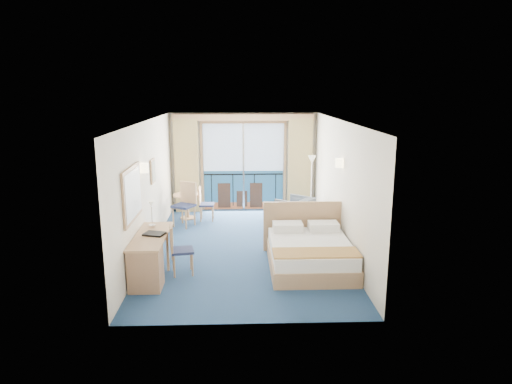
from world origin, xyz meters
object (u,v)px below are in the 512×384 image
nightstand (324,229)px  table_chair_a (204,202)px  floor_lamp (312,171)px  desk_chair (178,247)px  desk (147,262)px  table_chair_b (186,201)px  armchair (295,211)px  round_table (187,200)px  bed (310,252)px

nightstand → table_chair_a: size_ratio=0.63×
floor_lamp → desk_chair: (-3.02, -3.76, -0.71)m
table_chair_a → desk: bearing=170.6°
nightstand → table_chair_b: bearing=157.2°
desk → table_chair_a: table_chair_a is taller
nightstand → desk: bearing=-147.4°
table_chair_b → nightstand: bearing=5.9°
desk → table_chair_a: (0.67, 4.00, 0.06)m
armchair → floor_lamp: floor_lamp is taller
floor_lamp → round_table: size_ratio=2.26×
floor_lamp → round_table: floor_lamp is taller
desk → desk_chair: (0.46, 0.49, 0.10)m
armchair → desk: (-2.97, -3.52, 0.07)m
desk_chair → round_table: desk_chair is taller
floor_lamp → armchair: bearing=-125.0°
round_table → table_chair_a: size_ratio=0.83×
nightstand → armchair: bearing=111.2°
nightstand → armchair: (-0.50, 1.30, 0.08)m
table_chair_b → table_chair_a: bearing=75.0°
armchair → floor_lamp: size_ratio=0.48×
armchair → desk_chair: size_ratio=0.83×
armchair → desk_chair: 3.94m
floor_lamp → desk_chair: bearing=-128.8°
bed → floor_lamp: floor_lamp is taller
table_chair_b → floor_lamp: bearing=40.5°
table_chair_a → round_table: bearing=67.1°
floor_lamp → table_chair_b: 3.35m
desk → floor_lamp: bearing=50.7°
desk_chair → desk: bearing=125.7°
desk_chair → round_table: (-0.23, 3.69, -0.04)m
floor_lamp → table_chair_b: size_ratio=1.51×
desk_chair → floor_lamp: bearing=-49.7°
floor_lamp → desk_chair: size_ratio=1.75×
bed → armchair: bed is taller
desk_chair → table_chair_a: desk_chair is taller
bed → table_chair_b: (-2.66, 2.81, 0.32)m
desk_chair → round_table: 3.70m
desk → table_chair_a: size_ratio=1.89×
floor_lamp → round_table: bearing=-178.9°
round_table → armchair: bearing=-13.7°
armchair → table_chair_a: bearing=-62.0°
desk → armchair: bearing=49.8°
nightstand → table_chair_b: (-3.21, 1.35, 0.33)m
round_table → table_chair_b: table_chair_b is taller
round_table → nightstand: bearing=-31.2°
nightstand → armchair: armchair is taller
armchair → desk: desk is taller
round_table → table_chair_b: 0.63m
desk → table_chair_b: bearing=85.8°
armchair → round_table: armchair is taller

